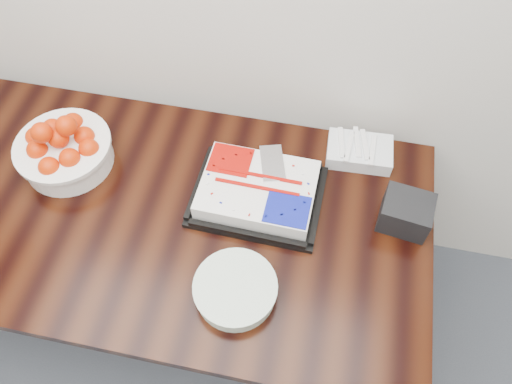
% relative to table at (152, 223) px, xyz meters
% --- Properties ---
extents(table, '(1.80, 0.90, 0.75)m').
position_rel_table_xyz_m(table, '(0.00, 0.00, 0.00)').
color(table, black).
rests_on(table, ground).
extents(cake_tray, '(0.42, 0.33, 0.09)m').
position_rel_table_xyz_m(cake_tray, '(0.34, 0.11, 0.12)').
color(cake_tray, black).
rests_on(cake_tray, table).
extents(tangerine_bowl, '(0.32, 0.32, 0.20)m').
position_rel_table_xyz_m(tangerine_bowl, '(-0.32, 0.13, 0.17)').
color(tangerine_bowl, white).
rests_on(tangerine_bowl, table).
extents(plate_stack, '(0.24, 0.24, 0.06)m').
position_rel_table_xyz_m(plate_stack, '(0.34, -0.22, 0.12)').
color(plate_stack, white).
rests_on(plate_stack, table).
extents(fork_bag, '(0.22, 0.15, 0.06)m').
position_rel_table_xyz_m(fork_bag, '(0.64, 0.35, 0.12)').
color(fork_bag, silver).
rests_on(fork_bag, table).
extents(napkin_box, '(0.16, 0.15, 0.11)m').
position_rel_table_xyz_m(napkin_box, '(0.80, 0.12, 0.14)').
color(napkin_box, black).
rests_on(napkin_box, table).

